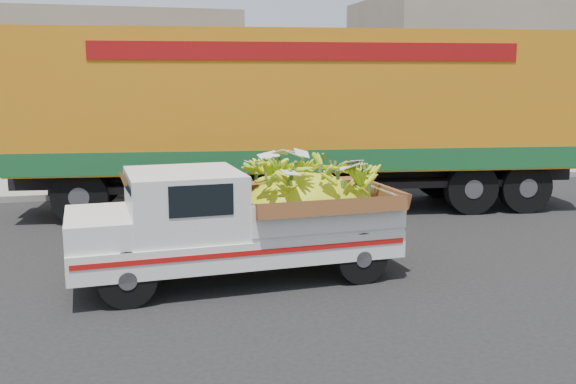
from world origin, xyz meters
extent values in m
plane|color=black|center=(0.00, 0.00, 0.00)|extent=(100.00, 100.00, 0.00)
cube|color=gray|center=(0.00, 6.76, 0.07)|extent=(60.00, 0.25, 0.15)
cube|color=gray|center=(0.00, 8.86, 0.07)|extent=(60.00, 4.00, 0.14)
cube|color=gray|center=(14.00, 15.76, 3.00)|extent=(14.00, 6.00, 6.00)
cylinder|color=black|center=(-3.05, -1.11, 0.37)|extent=(0.74, 0.25, 0.73)
cylinder|color=black|center=(-3.12, 0.29, 0.37)|extent=(0.74, 0.25, 0.73)
cylinder|color=black|center=(0.13, -0.95, 0.37)|extent=(0.74, 0.25, 0.73)
cylinder|color=black|center=(0.06, 0.46, 0.37)|extent=(0.74, 0.25, 0.73)
cube|color=silver|center=(-1.54, -0.33, 0.54)|extent=(4.61, 1.87, 0.38)
cube|color=#A50F0C|center=(-1.50, -1.15, 0.60)|extent=(4.44, 0.24, 0.07)
cube|color=silver|center=(-3.77, -0.44, 0.43)|extent=(0.18, 1.61, 0.14)
cube|color=silver|center=(-3.40, -0.42, 0.90)|extent=(0.90, 1.58, 0.35)
cube|color=silver|center=(-2.24, -0.37, 1.16)|extent=(1.57, 1.65, 0.87)
cube|color=black|center=(-2.10, -1.15, 1.32)|extent=(0.82, 0.05, 0.41)
cube|color=silver|center=(-0.39, -0.27, 0.97)|extent=(2.30, 1.75, 0.49)
ellipsoid|color=yellow|center=(-0.48, -0.27, 0.87)|extent=(2.07, 1.41, 1.23)
cylinder|color=black|center=(5.26, 2.67, 0.55)|extent=(1.13, 0.47, 1.10)
cylinder|color=black|center=(5.54, 4.65, 0.55)|extent=(1.13, 0.47, 1.10)
cylinder|color=black|center=(4.07, 2.84, 0.55)|extent=(1.13, 0.47, 1.10)
cylinder|color=black|center=(4.35, 4.82, 0.55)|extent=(1.13, 0.47, 1.10)
cylinder|color=black|center=(-3.85, 3.93, 0.55)|extent=(1.13, 0.47, 1.10)
cylinder|color=black|center=(-3.57, 5.92, 0.55)|extent=(1.13, 0.47, 1.10)
cube|color=black|center=(0.75, 4.31, 0.78)|extent=(12.02, 2.64, 0.36)
cube|color=#BF7412|center=(0.75, 4.31, 2.38)|extent=(11.99, 4.09, 2.84)
cube|color=#175126|center=(0.75, 4.31, 1.21)|extent=(12.05, 4.12, 0.45)
cube|color=maroon|center=(0.57, 3.06, 3.35)|extent=(8.32, 1.17, 0.35)
camera|label=1|loc=(-3.07, -9.06, 2.84)|focal=40.00mm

